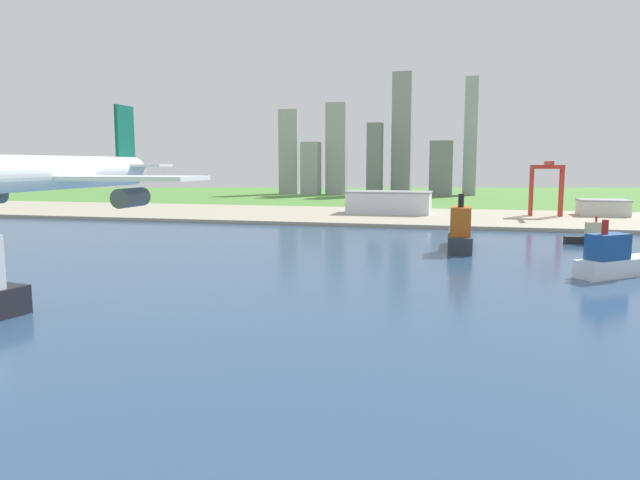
% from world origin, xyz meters
% --- Properties ---
extents(ground_plane, '(2400.00, 2400.00, 0.00)m').
position_xyz_m(ground_plane, '(0.00, 300.00, 0.00)').
color(ground_plane, '#508A3A').
extents(water_bay, '(840.00, 360.00, 0.15)m').
position_xyz_m(water_bay, '(0.00, 240.00, 0.07)').
color(water_bay, '#2D4C70').
rests_on(water_bay, ground).
extents(industrial_pier, '(840.00, 140.00, 2.50)m').
position_xyz_m(industrial_pier, '(0.00, 490.00, 1.25)').
color(industrial_pier, '#A9A28B').
rests_on(industrial_pier, ground).
extents(airplane_landing, '(35.37, 41.69, 13.31)m').
position_xyz_m(airplane_landing, '(9.28, 107.11, 39.69)').
color(airplane_landing, white).
extents(container_barge, '(11.90, 44.78, 26.94)m').
position_xyz_m(container_barge, '(53.76, 332.85, 7.65)').
color(container_barge, '#2D3338').
rests_on(container_barge, water_bay).
extents(ferry_boat, '(38.00, 34.26, 20.89)m').
position_xyz_m(ferry_boat, '(110.88, 279.99, 5.85)').
color(ferry_boat, white).
rests_on(ferry_boat, water_bay).
extents(tugboat_small, '(21.61, 7.41, 14.16)m').
position_xyz_m(tugboat_small, '(117.23, 369.95, 4.17)').
color(tugboat_small, black).
rests_on(tugboat_small, water_bay).
extents(port_crane_red, '(23.09, 35.31, 39.85)m').
position_xyz_m(port_crane_red, '(112.14, 506.78, 30.72)').
color(port_crane_red, '#B72D23').
rests_on(port_crane_red, industrial_pier).
extents(warehouse_main, '(63.77, 33.70, 17.02)m').
position_xyz_m(warehouse_main, '(-2.10, 502.84, 11.03)').
color(warehouse_main, silver).
rests_on(warehouse_main, industrial_pier).
extents(warehouse_annex, '(34.23, 27.28, 11.88)m').
position_xyz_m(warehouse_annex, '(153.81, 522.24, 8.46)').
color(warehouse_annex, silver).
rests_on(warehouse_annex, industrial_pier).
extents(distant_skyline, '(255.41, 64.91, 158.03)m').
position_xyz_m(distant_skyline, '(-52.88, 819.02, 59.09)').
color(distant_skyline, '#9EA0A2').
rests_on(distant_skyline, ground).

